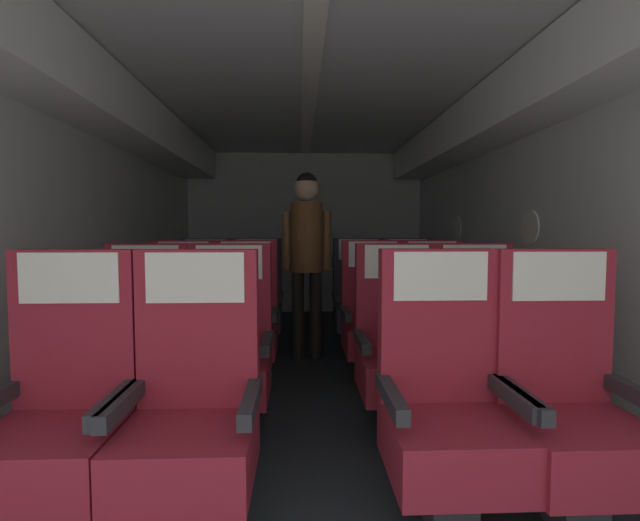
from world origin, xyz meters
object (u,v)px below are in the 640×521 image
object	(u,v)px
seat_a_left_aisle	(192,414)
seat_a_right_aisle	(568,408)
seat_d_left_window	(204,304)
seat_a_right_window	(446,408)
seat_b_right_aisle	(479,349)
seat_c_left_aisle	(245,322)
seat_b_right_window	(399,350)
seat_d_right_window	(359,303)
seat_c_right_aisle	(434,320)
flight_attendant	(307,244)
seat_b_left_aisle	(228,352)
seat_c_right_window	(374,321)
seat_c_left_window	(182,322)
seat_d_right_aisle	(409,302)
seat_b_left_window	(142,353)
seat_a_left_window	(61,415)
seat_d_left_aisle	(256,304)

from	to	relation	value
seat_a_left_aisle	seat_a_right_aisle	xyz separation A→B (m)	(1.47, -0.01, 0.00)
seat_d_left_window	seat_a_right_aisle	bearing A→B (deg)	-53.96
seat_a_left_aisle	seat_a_right_window	distance (m)	0.99
seat_b_right_aisle	seat_a_right_window	bearing A→B (deg)	-118.30
seat_c_left_aisle	seat_b_right_window	bearing A→B (deg)	-41.57
seat_b_right_aisle	seat_d_right_window	xyz separation A→B (m)	(-0.48, 1.79, 0.00)
seat_a_left_aisle	seat_c_left_aisle	bearing A→B (deg)	90.23
seat_b_right_window	seat_d_left_window	xyz separation A→B (m)	(-1.49, 1.78, 0.00)
seat_d_right_window	seat_a_left_aisle	bearing A→B (deg)	-110.09
seat_c_right_aisle	flight_attendant	world-z (taller)	flight_attendant
seat_d_right_window	seat_b_right_window	bearing A→B (deg)	-89.78
seat_b_left_aisle	seat_c_right_window	size ratio (longest dim) A/B	1.00
seat_c_left_window	seat_c_left_aisle	world-z (taller)	same
seat_a_right_aisle	seat_b_right_aisle	bearing A→B (deg)	89.95
seat_c_left_aisle	seat_d_right_aisle	xyz separation A→B (m)	(1.49, 0.91, 0.00)
seat_a_left_aisle	seat_c_right_aisle	size ratio (longest dim) A/B	1.00
seat_b_left_window	seat_b_right_aisle	world-z (taller)	same
seat_a_left_window	seat_a_right_window	world-z (taller)	same
seat_a_right_window	seat_b_left_aisle	size ratio (longest dim) A/B	1.00
seat_c_left_window	seat_d_right_aisle	bearing A→B (deg)	24.70
seat_b_right_window	seat_a_left_aisle	bearing A→B (deg)	-137.42
seat_c_right_aisle	seat_b_left_window	bearing A→B (deg)	-155.41
seat_b_left_aisle	seat_b_right_window	world-z (taller)	same
seat_c_right_aisle	seat_c_right_window	distance (m)	0.48
seat_d_left_window	seat_b_left_aisle	bearing A→B (deg)	-74.51
seat_c_left_window	seat_c_left_aisle	bearing A→B (deg)	0.13
seat_b_left_window	seat_c_left_aisle	world-z (taller)	same
seat_c_left_window	seat_d_left_aisle	bearing A→B (deg)	61.59
seat_a_right_window	seat_d_right_window	distance (m)	2.68
seat_d_left_window	seat_d_right_aisle	world-z (taller)	same
seat_c_right_aisle	seat_c_left_aisle	bearing A→B (deg)	-179.73
seat_c_left_aisle	seat_d_right_aisle	bearing A→B (deg)	31.29
seat_b_right_window	seat_d_left_aisle	bearing A→B (deg)	119.35
seat_c_right_window	seat_a_right_aisle	bearing A→B (deg)	-75.23
seat_d_right_window	flight_attendant	size ratio (longest dim) A/B	0.65
flight_attendant	seat_c_right_window	bearing A→B (deg)	152.74
seat_d_left_aisle	seat_d_right_aisle	distance (m)	1.49
seat_a_left_window	seat_c_left_window	distance (m)	1.79
seat_a_left_window	flight_attendant	distance (m)	2.63
seat_a_left_window	seat_d_right_window	size ratio (longest dim) A/B	1.00
seat_a_right_aisle	seat_b_right_aisle	size ratio (longest dim) A/B	1.00
seat_b_right_aisle	seat_c_right_aisle	world-z (taller)	same
seat_a_right_aisle	seat_a_right_window	size ratio (longest dim) A/B	1.00
seat_b_right_window	seat_d_left_aisle	size ratio (longest dim) A/B	1.00
seat_c_left_aisle	seat_d_left_window	bearing A→B (deg)	118.88
seat_a_left_aisle	seat_d_right_window	distance (m)	2.88
seat_d_left_window	flight_attendant	distance (m)	1.18
seat_c_right_aisle	seat_d_right_window	distance (m)	1.01
seat_d_left_window	flight_attendant	world-z (taller)	flight_attendant
seat_b_right_window	seat_c_right_window	world-z (taller)	same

